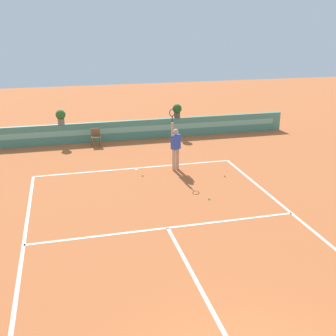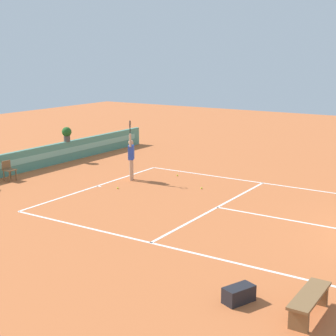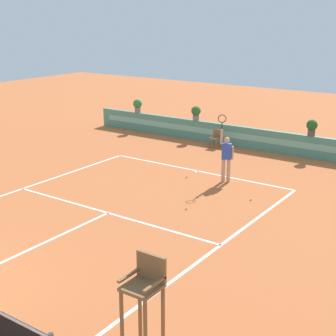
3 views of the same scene
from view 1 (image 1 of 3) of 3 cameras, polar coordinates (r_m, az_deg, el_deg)
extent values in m
plane|color=#BC6033|center=(12.27, 0.42, -9.02)|extent=(60.00, 60.00, 0.00)
cube|color=white|center=(17.55, -4.43, -0.02)|extent=(8.22, 0.10, 0.01)
cube|color=white|center=(12.61, -0.04, -8.16)|extent=(8.22, 0.10, 0.01)
cube|color=white|center=(10.00, 4.64, -16.43)|extent=(0.10, 6.40, 0.01)
cube|color=white|center=(12.00, -19.24, -10.94)|extent=(0.10, 11.89, 0.01)
cube|color=white|center=(13.74, 17.43, -6.68)|extent=(0.10, 11.89, 0.01)
cube|color=white|center=(17.46, -4.38, -0.13)|extent=(0.10, 0.20, 0.01)
cube|color=#4C8E7A|center=(21.67, -6.55, 5.09)|extent=(18.00, 0.20, 1.00)
cube|color=#7ABCA8|center=(21.56, -6.51, 5.15)|extent=(17.10, 0.01, 0.28)
cylinder|color=brown|center=(20.67, -10.20, 3.40)|extent=(0.05, 0.05, 0.45)
cylinder|color=brown|center=(20.69, -9.23, 3.48)|extent=(0.05, 0.05, 0.45)
cylinder|color=brown|center=(21.00, -10.28, 3.66)|extent=(0.05, 0.05, 0.45)
cylinder|color=brown|center=(21.03, -9.32, 3.73)|extent=(0.05, 0.05, 0.45)
cube|color=brown|center=(20.78, -9.80, 4.22)|extent=(0.44, 0.44, 0.04)
cube|color=brown|center=(20.92, -9.88, 4.88)|extent=(0.44, 0.04, 0.36)
cylinder|color=tan|center=(17.27, 1.29, 1.27)|extent=(0.14, 0.14, 0.90)
cylinder|color=tan|center=(17.14, 0.81, 1.13)|extent=(0.14, 0.14, 0.90)
cube|color=#2D4CB7|center=(16.98, 1.07, 3.60)|extent=(0.42, 0.36, 0.60)
sphere|color=tan|center=(16.87, 1.08, 5.00)|extent=(0.22, 0.22, 0.22)
cylinder|color=tan|center=(16.71, 0.58, 5.29)|extent=(0.09, 0.09, 0.55)
cylinder|color=black|center=(16.61, 0.58, 6.69)|extent=(0.04, 0.04, 0.24)
torus|color=#262626|center=(16.55, 0.58, 7.57)|extent=(0.29, 0.17, 0.31)
cylinder|color=tan|center=(17.14, 1.60, 3.57)|extent=(0.09, 0.09, 0.50)
sphere|color=#CCE033|center=(14.56, 5.60, -4.16)|extent=(0.07, 0.07, 0.07)
sphere|color=#CCE033|center=(16.72, 7.73, -1.05)|extent=(0.07, 0.07, 0.07)
sphere|color=#CCE033|center=(16.65, -3.51, -0.99)|extent=(0.07, 0.07, 0.07)
cylinder|color=gray|center=(21.35, -14.37, 6.15)|extent=(0.32, 0.32, 0.28)
sphere|color=#2D6B28|center=(21.27, -14.45, 7.05)|extent=(0.48, 0.48, 0.48)
cylinder|color=#514C47|center=(22.11, 1.24, 7.21)|extent=(0.32, 0.32, 0.28)
sphere|color=#235B23|center=(22.04, 1.25, 8.09)|extent=(0.48, 0.48, 0.48)
camera|label=2|loc=(13.01, -89.88, -2.87)|focal=54.57mm
camera|label=3|loc=(12.83, 78.28, 5.00)|focal=53.71mm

